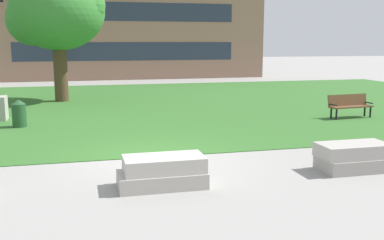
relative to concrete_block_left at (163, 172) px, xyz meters
name	(u,v)px	position (x,y,z in m)	size (l,w,h in m)	color
ground_plane	(155,157)	(0.22, 2.37, -0.31)	(140.00, 140.00, 0.00)	gray
grass_lawn	(121,105)	(0.22, 12.37, -0.30)	(40.00, 20.00, 0.02)	#336628
concrete_block_left	(163,172)	(0.00, 0.00, 0.00)	(1.80, 0.90, 0.64)	#B2ADA3
concrete_block_right	(356,157)	(4.58, 0.10, 0.00)	(1.85, 0.90, 0.64)	#9E9991
park_bench_near_right	(350,104)	(8.60, 6.54, 0.23)	(1.84, 0.71, 0.90)	brown
tree_far_left	(56,12)	(-2.56, 14.42, 4.07)	(4.76, 4.54, 6.36)	#4C3823
trash_bin	(19,113)	(-3.70, 7.61, 0.20)	(0.49, 0.49, 0.96)	#234C28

